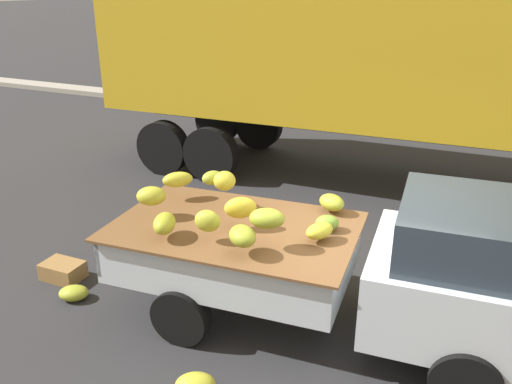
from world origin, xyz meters
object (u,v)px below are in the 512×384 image
object	(u,v)px
fallen_banana_bunch_near_tailgate	(74,293)
produce_crate	(63,271)
semi_trailer	(419,50)
pickup_truck	(405,271)

from	to	relation	value
fallen_banana_bunch_near_tailgate	produce_crate	bearing A→B (deg)	146.97
semi_trailer	pickup_truck	bearing A→B (deg)	-82.58
pickup_truck	produce_crate	size ratio (longest dim) A/B	9.46
produce_crate	pickup_truck	bearing A→B (deg)	7.64
semi_trailer	fallen_banana_bunch_near_tailgate	world-z (taller)	semi_trailer
fallen_banana_bunch_near_tailgate	pickup_truck	bearing A→B (deg)	13.26
semi_trailer	produce_crate	world-z (taller)	semi_trailer
semi_trailer	produce_crate	bearing A→B (deg)	-124.61
fallen_banana_bunch_near_tailgate	produce_crate	world-z (taller)	produce_crate
semi_trailer	fallen_banana_bunch_near_tailgate	bearing A→B (deg)	-119.43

